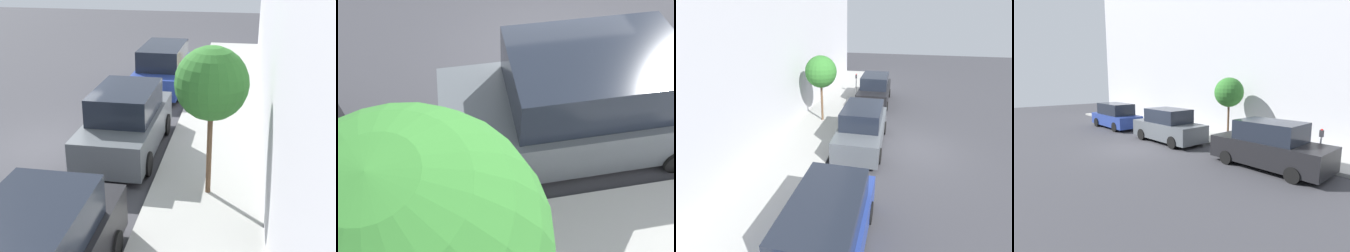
# 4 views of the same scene
# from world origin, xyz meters

# --- Properties ---
(ground_plane) EXTENTS (60.00, 60.00, 0.00)m
(ground_plane) POSITION_xyz_m (0.00, 0.00, 0.00)
(ground_plane) COLOR #38383D
(sidewalk) EXTENTS (2.81, 32.00, 0.15)m
(sidewalk) POSITION_xyz_m (4.90, 0.00, 0.07)
(sidewalk) COLOR #9E9E99
(sidewalk) RESTS_ON ground_plane
(parked_suv_second) EXTENTS (2.08, 4.81, 1.98)m
(parked_suv_second) POSITION_xyz_m (2.28, 0.10, 0.93)
(parked_suv_second) COLOR #4C5156
(parked_suv_second) RESTS_ON ground_plane
(parked_minivan_third) EXTENTS (2.02, 4.92, 1.90)m
(parked_minivan_third) POSITION_xyz_m (2.23, 6.59, 0.92)
(parked_minivan_third) COLOR navy
(parked_minivan_third) RESTS_ON ground_plane
(street_tree) EXTENTS (1.73, 1.73, 3.67)m
(street_tree) POSITION_xyz_m (4.95, -2.27, 2.94)
(street_tree) COLOR brown
(street_tree) RESTS_ON sidewalk
(fire_hydrant) EXTENTS (0.20, 0.20, 0.69)m
(fire_hydrant) POSITION_xyz_m (3.85, 10.06, 0.49)
(fire_hydrant) COLOR gold
(fire_hydrant) RESTS_ON sidewalk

